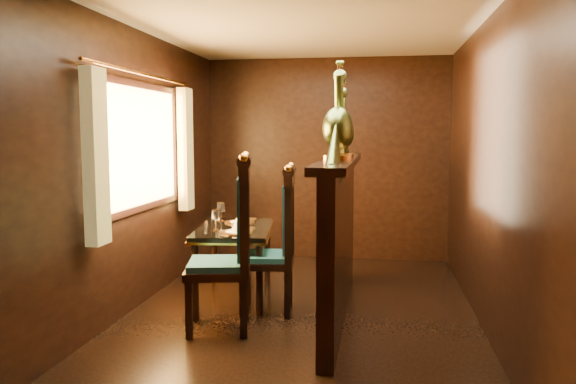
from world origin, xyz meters
name	(u,v)px	position (x,y,z in m)	size (l,w,h in m)	color
ground	(297,322)	(0.00, 0.00, 0.00)	(5.00, 5.00, 0.00)	black
room_shell	(288,132)	(-0.09, 0.02, 1.58)	(3.04, 5.04, 2.52)	black
partition	(339,233)	(0.32, 0.30, 0.71)	(0.26, 2.70, 1.36)	black
dining_table	(234,234)	(-0.71, 0.63, 0.61)	(0.84, 1.24, 0.88)	black
chair_left	(234,238)	(-0.47, -0.24, 0.74)	(0.61, 0.63, 1.43)	black
chair_right	(281,235)	(-0.19, 0.27, 0.68)	(0.52, 0.54, 1.32)	black
peacock_left	(338,109)	(0.33, -0.04, 1.76)	(0.25, 0.68, 0.80)	#1B5237
peacock_right	(343,120)	(0.33, 0.63, 1.70)	(0.21, 0.56, 0.67)	#1B5237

